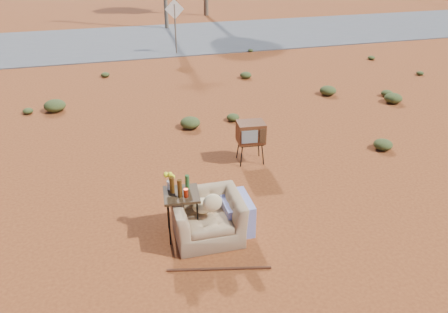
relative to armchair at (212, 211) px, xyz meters
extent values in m
plane|color=brown|center=(0.14, 0.24, -0.46)|extent=(140.00, 140.00, 0.00)
cube|color=#565659|center=(0.14, 15.24, -0.44)|extent=(140.00, 7.00, 0.04)
imported|color=#9A7854|center=(-0.10, -0.02, 0.03)|extent=(1.15, 0.76, 0.99)
ellipsoid|color=#DDC087|center=(-0.15, 0.04, 0.11)|extent=(0.36, 0.36, 0.21)
ellipsoid|color=#DDC087|center=(-0.05, -0.21, 0.30)|extent=(0.32, 0.16, 0.32)
cube|color=navy|center=(0.43, 0.08, -0.17)|extent=(0.49, 0.75, 0.58)
cube|color=black|center=(1.46, 2.32, 0.01)|extent=(0.55, 0.44, 0.03)
cylinder|color=black|center=(1.21, 2.16, -0.23)|extent=(0.03, 0.03, 0.47)
cylinder|color=black|center=(1.68, 2.11, -0.23)|extent=(0.03, 0.03, 0.47)
cylinder|color=black|center=(1.24, 2.52, -0.23)|extent=(0.03, 0.03, 0.47)
cylinder|color=black|center=(1.71, 2.48, -0.23)|extent=(0.03, 0.03, 0.47)
cube|color=brown|center=(1.46, 2.32, 0.24)|extent=(0.62, 0.50, 0.45)
cube|color=gray|center=(1.36, 2.09, 0.24)|extent=(0.35, 0.05, 0.28)
cube|color=#472D19|center=(1.64, 2.06, 0.24)|extent=(0.13, 0.03, 0.32)
cube|color=#382714|center=(-0.48, 0.13, 0.33)|extent=(0.62, 0.62, 0.05)
cylinder|color=black|center=(-0.73, -0.07, -0.07)|extent=(0.03, 0.03, 0.79)
cylinder|color=black|center=(-0.28, -0.12, -0.07)|extent=(0.03, 0.03, 0.79)
cylinder|color=black|center=(-0.68, 0.37, -0.07)|extent=(0.03, 0.03, 0.79)
cylinder|color=black|center=(-0.23, 0.33, -0.07)|extent=(0.03, 0.03, 0.79)
cylinder|color=#48290C|center=(-0.61, 0.20, 0.50)|extent=(0.08, 0.08, 0.29)
cylinder|color=#48290C|center=(-0.51, 0.04, 0.51)|extent=(0.07, 0.07, 0.32)
cylinder|color=#285424|center=(-0.36, 0.23, 0.49)|extent=(0.07, 0.07, 0.27)
cylinder|color=red|center=(-0.42, 0.01, 0.42)|extent=(0.07, 0.07, 0.15)
cylinder|color=silver|center=(-0.63, 0.31, 0.43)|extent=(0.09, 0.09, 0.16)
ellipsoid|color=yellow|center=(-0.63, 0.31, 0.60)|extent=(0.18, 0.18, 0.14)
cylinder|color=#532416|center=(-0.13, -0.87, -0.44)|extent=(1.54, 0.41, 0.04)
cylinder|color=brown|center=(1.64, 12.24, 0.54)|extent=(0.06, 0.06, 2.00)
cube|color=silver|center=(1.64, 12.24, 1.34)|extent=(0.78, 0.04, 0.78)
ellipsoid|color=#414920|center=(4.64, 2.04, -0.34)|extent=(0.44, 0.44, 0.24)
ellipsoid|color=#414920|center=(-2.86, 6.74, -0.30)|extent=(0.60, 0.60, 0.33)
ellipsoid|color=#414920|center=(6.94, 5.24, -0.36)|extent=(0.36, 0.36, 0.20)
ellipsoid|color=#414920|center=(3.34, 8.24, -0.35)|extent=(0.40, 0.40, 0.22)
ellipsoid|color=#414920|center=(-1.36, 9.74, -0.38)|extent=(0.30, 0.30, 0.17)
camera|label=1|loc=(-1.45, -5.76, 4.06)|focal=35.00mm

